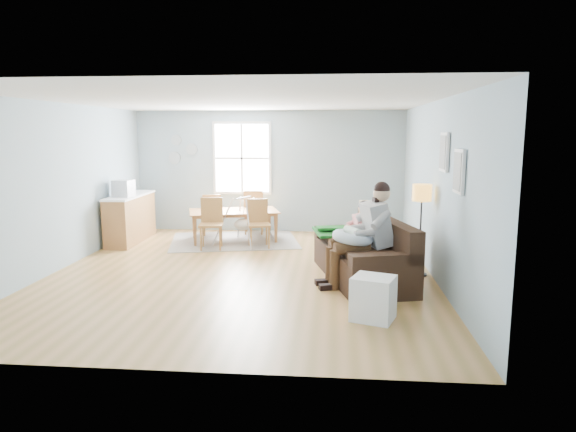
# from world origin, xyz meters

# --- Properties ---
(room) EXTENTS (8.40, 9.40, 3.90)m
(room) POSITION_xyz_m (0.00, 0.00, 2.42)
(room) COLOR olive
(window) EXTENTS (1.32, 0.08, 1.62)m
(window) POSITION_xyz_m (-0.60, 3.46, 1.65)
(window) COLOR silver
(window) RESTS_ON room
(pictures) EXTENTS (0.05, 1.34, 0.74)m
(pictures) POSITION_xyz_m (2.97, -1.05, 1.85)
(pictures) COLOR silver
(pictures) RESTS_ON room
(wall_plates) EXTENTS (0.67, 0.02, 0.66)m
(wall_plates) POSITION_xyz_m (-2.00, 3.47, 1.83)
(wall_plates) COLOR #90A5AD
(wall_plates) RESTS_ON room
(sofa) EXTENTS (1.53, 2.48, 0.93)m
(sofa) POSITION_xyz_m (1.96, -0.20, 0.33)
(sofa) COLOR black
(sofa) RESTS_ON room
(green_throw) EXTENTS (1.19, 1.04, 0.04)m
(green_throw) POSITION_xyz_m (1.68, 0.52, 0.59)
(green_throw) COLOR #166220
(green_throw) RESTS_ON sofa
(beige_pillow) EXTENTS (0.33, 0.55, 0.53)m
(beige_pillow) POSITION_xyz_m (2.04, 0.44, 0.84)
(beige_pillow) COLOR tan
(beige_pillow) RESTS_ON sofa
(father) EXTENTS (1.15, 0.70, 1.52)m
(father) POSITION_xyz_m (1.90, -0.56, 0.81)
(father) COLOR gray
(father) RESTS_ON sofa
(nursing_pillow) EXTENTS (0.73, 0.72, 0.24)m
(nursing_pillow) POSITION_xyz_m (1.73, -0.60, 0.72)
(nursing_pillow) COLOR silver
(nursing_pillow) RESTS_ON father
(infant) EXTENTS (0.27, 0.40, 0.15)m
(infant) POSITION_xyz_m (1.72, -0.57, 0.81)
(infant) COLOR silver
(infant) RESTS_ON nursing_pillow
(toddler) EXTENTS (0.63, 0.40, 0.95)m
(toddler) POSITION_xyz_m (1.82, -0.01, 0.79)
(toddler) COLOR white
(toddler) RESTS_ON sofa
(floor_lamp) EXTENTS (0.29, 0.29, 1.43)m
(floor_lamp) POSITION_xyz_m (2.80, 0.05, 1.19)
(floor_lamp) COLOR black
(floor_lamp) RESTS_ON room
(storage_cube) EXTENTS (0.59, 0.56, 0.53)m
(storage_cube) POSITION_xyz_m (1.93, -1.96, 0.26)
(storage_cube) COLOR white
(storage_cube) RESTS_ON room
(rug) EXTENTS (2.91, 2.44, 0.01)m
(rug) POSITION_xyz_m (-0.59, 2.35, 0.01)
(rug) COLOR gray
(rug) RESTS_ON room
(dining_table) EXTENTS (2.01, 1.47, 0.63)m
(dining_table) POSITION_xyz_m (-0.59, 2.35, 0.32)
(dining_table) COLOR #955530
(dining_table) RESTS_ON rug
(chair_sw) EXTENTS (0.50, 0.50, 0.98)m
(chair_sw) POSITION_xyz_m (-0.89, 1.64, 0.56)
(chair_sw) COLOR #A26A38
(chair_sw) RESTS_ON rug
(chair_se) EXTENTS (0.52, 0.52, 0.94)m
(chair_se) POSITION_xyz_m (-0.00, 1.84, 0.53)
(chair_se) COLOR #A26A38
(chair_se) RESTS_ON rug
(chair_nw) EXTENTS (0.49, 0.49, 0.91)m
(chair_nw) POSITION_xyz_m (-1.17, 2.87, 0.51)
(chair_nw) COLOR #A26A38
(chair_nw) RESTS_ON rug
(chair_ne) EXTENTS (0.49, 0.49, 0.98)m
(chair_ne) POSITION_xyz_m (-0.29, 3.06, 0.56)
(chair_ne) COLOR #A26A38
(chair_ne) RESTS_ON rug
(counter) EXTENTS (0.53, 1.74, 0.97)m
(counter) POSITION_xyz_m (-2.70, 2.13, 0.49)
(counter) COLOR #955530
(counter) RESTS_ON room
(monitor) EXTENTS (0.39, 0.37, 0.33)m
(monitor) POSITION_xyz_m (-2.68, 1.80, 1.13)
(monitor) COLOR silver
(monitor) RESTS_ON counter
(baby_swing) EXTENTS (1.21, 1.22, 0.94)m
(baby_swing) POSITION_xyz_m (-0.33, 2.04, 0.42)
(baby_swing) COLOR silver
(baby_swing) RESTS_ON room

